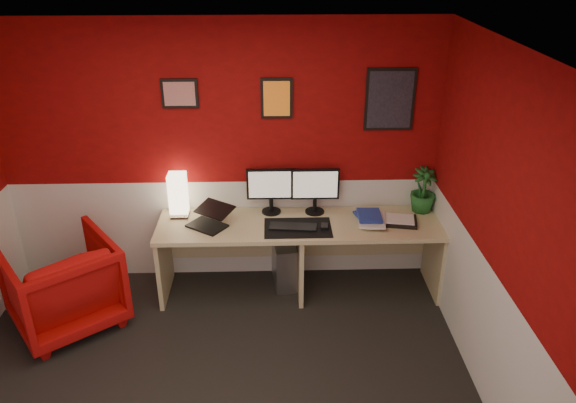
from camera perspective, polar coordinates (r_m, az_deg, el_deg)
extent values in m
cube|color=black|center=(4.38, -7.85, -19.75)|extent=(4.00, 3.50, 0.01)
cube|color=white|center=(3.13, -10.68, 14.14)|extent=(4.00, 3.50, 0.01)
cube|color=#960B0B|center=(5.16, -6.88, 4.57)|extent=(4.00, 0.01, 2.50)
cube|color=#960B0B|center=(3.88, 21.80, -4.89)|extent=(0.01, 3.50, 2.50)
cube|color=silver|center=(5.47, -6.47, -2.78)|extent=(4.00, 0.01, 1.00)
cube|color=silver|center=(4.29, 20.06, -13.54)|extent=(0.01, 3.50, 1.00)
cube|color=tan|center=(5.23, 1.24, -5.77)|extent=(2.60, 0.65, 0.73)
cube|color=#FFE5B2|center=(5.19, -11.19, 0.53)|extent=(0.16, 0.16, 0.40)
cube|color=black|center=(4.99, -8.38, -1.47)|extent=(0.40, 0.38, 0.22)
cube|color=black|center=(5.12, -1.76, 1.79)|extent=(0.45, 0.06, 0.58)
cube|color=black|center=(5.13, 2.82, 1.79)|extent=(0.45, 0.06, 0.58)
cube|color=black|center=(4.97, 1.02, -2.71)|extent=(0.60, 0.38, 0.01)
cube|color=black|center=(4.96, 0.52, -2.61)|extent=(0.43, 0.19, 0.02)
cube|color=black|center=(4.96, 3.75, -2.58)|extent=(0.07, 0.11, 0.03)
imported|color=#213798|center=(5.12, 7.32, -1.87)|extent=(0.31, 0.37, 0.03)
imported|color=silver|center=(5.07, 7.30, -1.83)|extent=(0.29, 0.36, 0.02)
imported|color=#213798|center=(5.08, 7.16, -1.47)|extent=(0.22, 0.29, 0.03)
cube|color=black|center=(5.16, 11.14, -1.95)|extent=(0.39, 0.31, 0.03)
imported|color=#19591E|center=(5.33, 13.70, 1.13)|extent=(0.28, 0.28, 0.43)
cube|color=#99999E|center=(5.43, -0.41, -6.20)|extent=(0.25, 0.47, 0.45)
imported|color=#B60F0C|center=(5.19, -22.10, -7.86)|extent=(1.20, 1.20, 0.79)
cube|color=red|center=(5.00, -11.06, 10.82)|extent=(0.32, 0.02, 0.26)
cube|color=orange|center=(4.95, -1.17, 10.54)|extent=(0.28, 0.02, 0.36)
cube|color=black|center=(5.06, 10.42, 10.24)|extent=(0.44, 0.02, 0.56)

